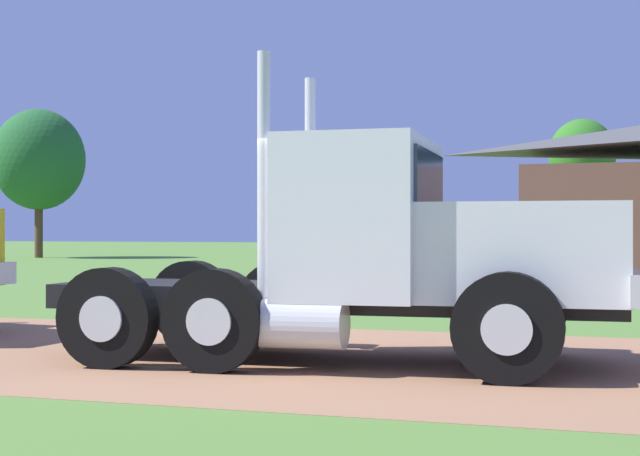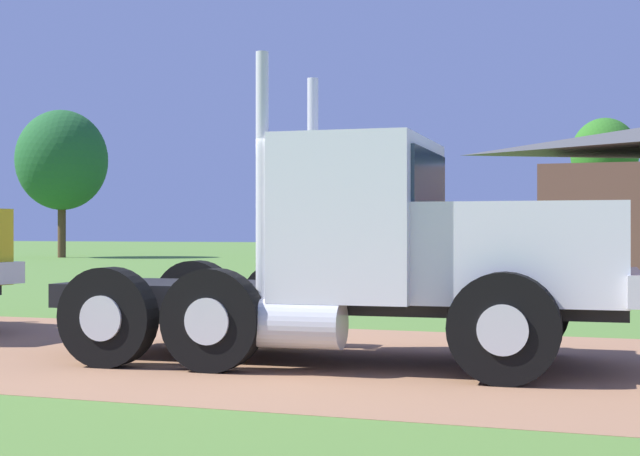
% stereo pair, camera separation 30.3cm
% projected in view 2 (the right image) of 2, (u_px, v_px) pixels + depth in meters
% --- Properties ---
extents(ground_plane, '(200.00, 200.00, 0.00)m').
position_uv_depth(ground_plane, '(309.00, 358.00, 11.31)').
color(ground_plane, '#578134').
extents(dirt_track, '(120.00, 6.62, 0.01)m').
position_uv_depth(dirt_track, '(309.00, 358.00, 11.31)').
color(dirt_track, '#A1714F').
rests_on(dirt_track, ground_plane).
extents(truck_foreground_white, '(6.72, 2.95, 3.45)m').
position_uv_depth(truck_foreground_white, '(393.00, 256.00, 10.83)').
color(truck_foreground_white, black).
rests_on(truck_foreground_white, ground_plane).
extents(tree_left, '(5.03, 5.03, 8.16)m').
position_uv_depth(tree_left, '(62.00, 160.00, 52.78)').
color(tree_left, '#513823').
rests_on(tree_left, ground_plane).
extents(tree_mid, '(4.42, 4.42, 6.80)m').
position_uv_depth(tree_mid, '(404.00, 180.00, 53.79)').
color(tree_mid, '#513823').
rests_on(tree_mid, ground_plane).
extents(tree_right, '(3.23, 3.23, 6.97)m').
position_uv_depth(tree_right, '(605.00, 156.00, 46.40)').
color(tree_right, '#513823').
rests_on(tree_right, ground_plane).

